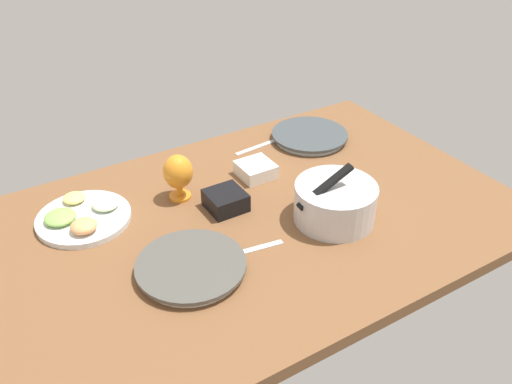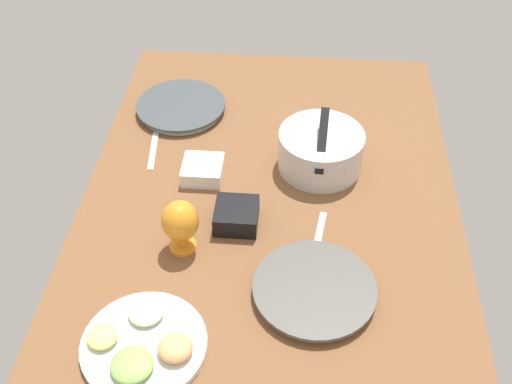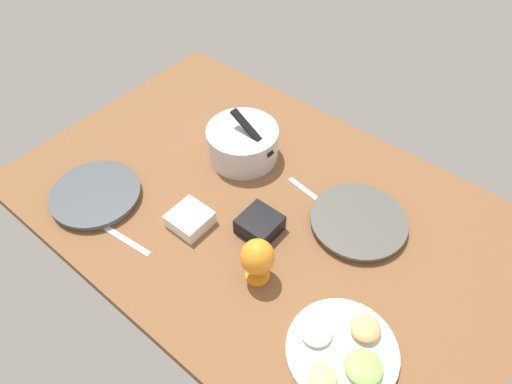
# 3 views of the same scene
# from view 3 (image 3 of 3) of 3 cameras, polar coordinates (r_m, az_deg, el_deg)

# --- Properties ---
(ground_plane) EXTENTS (1.60, 1.04, 0.04)m
(ground_plane) POSITION_cam_3_polar(r_m,az_deg,el_deg) (1.46, 0.80, -2.22)
(ground_plane) COLOR brown
(dinner_plate_left) EXTENTS (0.29, 0.29, 0.03)m
(dinner_plate_left) POSITION_cam_3_polar(r_m,az_deg,el_deg) (1.55, -19.50, -0.33)
(dinner_plate_left) COLOR silver
(dinner_plate_left) RESTS_ON ground_plane
(dinner_plate_right) EXTENTS (0.30, 0.30, 0.03)m
(dinner_plate_right) POSITION_cam_3_polar(r_m,az_deg,el_deg) (1.42, 12.74, -3.65)
(dinner_plate_right) COLOR silver
(dinner_plate_right) RESTS_ON ground_plane
(mixing_bowl) EXTENTS (0.26, 0.25, 0.18)m
(mixing_bowl) POSITION_cam_3_polar(r_m,az_deg,el_deg) (1.56, -1.69, 6.30)
(mixing_bowl) COLOR silver
(mixing_bowl) RESTS_ON ground_plane
(fruit_platter) EXTENTS (0.28, 0.28, 0.05)m
(fruit_platter) POSITION_cam_3_polar(r_m,az_deg,el_deg) (1.20, 10.97, -18.97)
(fruit_platter) COLOR silver
(fruit_platter) RESTS_ON ground_plane
(hurricane_glass_orange) EXTENTS (0.09, 0.09, 0.15)m
(hurricane_glass_orange) POSITION_cam_3_polar(r_m,az_deg,el_deg) (1.22, 0.19, -8.33)
(hurricane_glass_orange) COLOR orange
(hurricane_glass_orange) RESTS_ON ground_plane
(square_bowl_white) EXTENTS (0.11, 0.11, 0.05)m
(square_bowl_white) POSITION_cam_3_polar(r_m,az_deg,el_deg) (1.39, -8.31, -3.35)
(square_bowl_white) COLOR white
(square_bowl_white) RESTS_ON ground_plane
(square_bowl_black) EXTENTS (0.11, 0.11, 0.06)m
(square_bowl_black) POSITION_cam_3_polar(r_m,az_deg,el_deg) (1.36, 0.47, -4.04)
(square_bowl_black) COLOR black
(square_bowl_black) RESTS_ON ground_plane
(fork_by_left_plate) EXTENTS (0.18, 0.04, 0.01)m
(fork_by_left_plate) POSITION_cam_3_polar(r_m,az_deg,el_deg) (1.41, -15.96, -5.88)
(fork_by_left_plate) COLOR silver
(fork_by_left_plate) RESTS_ON ground_plane
(fork_by_right_plate) EXTENTS (0.18, 0.04, 0.01)m
(fork_by_right_plate) POSITION_cam_3_polar(r_m,az_deg,el_deg) (1.49, 6.75, -0.15)
(fork_by_right_plate) COLOR silver
(fork_by_right_plate) RESTS_ON ground_plane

